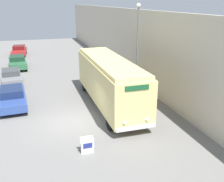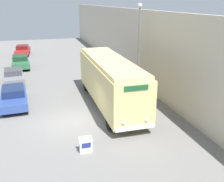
{
  "view_description": "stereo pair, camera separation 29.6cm",
  "coord_description": "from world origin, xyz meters",
  "px_view_note": "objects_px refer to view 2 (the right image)",
  "views": [
    {
      "loc": [
        -2.14,
        -15.53,
        7.55
      ],
      "look_at": [
        2.57,
        -0.44,
        2.05
      ],
      "focal_mm": 42.0,
      "sensor_mm": 36.0,
      "label": 1
    },
    {
      "loc": [
        -1.86,
        -15.62,
        7.55
      ],
      "look_at": [
        2.57,
        -0.44,
        2.05
      ],
      "focal_mm": 42.0,
      "sensor_mm": 36.0,
      "label": 2
    }
  ],
  "objects_px": {
    "sign_board": "(86,145)",
    "parked_car_mid": "(13,76)",
    "parked_car_distant": "(23,50)",
    "streetlamp": "(139,37)",
    "parked_car_near": "(14,96)",
    "parked_car_far": "(20,61)",
    "vintage_bus": "(110,80)"
  },
  "relations": [
    {
      "from": "streetlamp",
      "to": "parked_car_mid",
      "type": "xyz_separation_m",
      "value": [
        -10.52,
        5.33,
        -3.94
      ]
    },
    {
      "from": "parked_car_mid",
      "to": "parked_car_far",
      "type": "xyz_separation_m",
      "value": [
        0.39,
        6.34,
        0.01
      ]
    },
    {
      "from": "parked_car_distant",
      "to": "streetlamp",
      "type": "bearing_deg",
      "value": -58.77
    },
    {
      "from": "parked_car_near",
      "to": "parked_car_far",
      "type": "xyz_separation_m",
      "value": [
        0.03,
        12.21,
        0.02
      ]
    },
    {
      "from": "sign_board",
      "to": "parked_car_near",
      "type": "height_order",
      "value": "parked_car_near"
    },
    {
      "from": "sign_board",
      "to": "streetlamp",
      "type": "xyz_separation_m",
      "value": [
        6.2,
        8.51,
        4.23
      ]
    },
    {
      "from": "sign_board",
      "to": "parked_car_far",
      "type": "height_order",
      "value": "parked_car_far"
    },
    {
      "from": "streetlamp",
      "to": "parked_car_near",
      "type": "height_order",
      "value": "streetlamp"
    },
    {
      "from": "vintage_bus",
      "to": "parked_car_distant",
      "type": "bearing_deg",
      "value": 107.4
    },
    {
      "from": "parked_car_near",
      "to": "parked_car_far",
      "type": "bearing_deg",
      "value": 86.47
    },
    {
      "from": "streetlamp",
      "to": "parked_car_far",
      "type": "relative_size",
      "value": 1.49
    },
    {
      "from": "parked_car_distant",
      "to": "parked_car_mid",
      "type": "bearing_deg",
      "value": -87.76
    },
    {
      "from": "vintage_bus",
      "to": "streetlamp",
      "type": "xyz_separation_m",
      "value": [
        3.2,
        2.49,
        2.67
      ]
    },
    {
      "from": "vintage_bus",
      "to": "parked_car_mid",
      "type": "bearing_deg",
      "value": 133.1
    },
    {
      "from": "sign_board",
      "to": "parked_car_far",
      "type": "relative_size",
      "value": 0.19
    },
    {
      "from": "parked_car_mid",
      "to": "parked_car_distant",
      "type": "height_order",
      "value": "parked_car_distant"
    },
    {
      "from": "sign_board",
      "to": "parked_car_far",
      "type": "bearing_deg",
      "value": 101.02
    },
    {
      "from": "streetlamp",
      "to": "parked_car_distant",
      "type": "xyz_separation_m",
      "value": [
        -10.11,
        19.56,
        -3.95
      ]
    },
    {
      "from": "vintage_bus",
      "to": "streetlamp",
      "type": "relative_size",
      "value": 1.45
    },
    {
      "from": "streetlamp",
      "to": "sign_board",
      "type": "bearing_deg",
      "value": -126.04
    },
    {
      "from": "parked_car_near",
      "to": "parked_car_far",
      "type": "relative_size",
      "value": 0.99
    },
    {
      "from": "sign_board",
      "to": "parked_car_far",
      "type": "xyz_separation_m",
      "value": [
        -3.93,
        20.19,
        0.3
      ]
    },
    {
      "from": "vintage_bus",
      "to": "parked_car_near",
      "type": "distance_m",
      "value": 7.34
    },
    {
      "from": "streetlamp",
      "to": "parked_car_near",
      "type": "distance_m",
      "value": 10.91
    },
    {
      "from": "parked_car_near",
      "to": "parked_car_far",
      "type": "height_order",
      "value": "parked_car_far"
    },
    {
      "from": "sign_board",
      "to": "parked_car_distant",
      "type": "height_order",
      "value": "parked_car_distant"
    },
    {
      "from": "streetlamp",
      "to": "parked_car_distant",
      "type": "distance_m",
      "value": 22.37
    },
    {
      "from": "sign_board",
      "to": "parked_car_near",
      "type": "bearing_deg",
      "value": 116.36
    },
    {
      "from": "vintage_bus",
      "to": "parked_car_near",
      "type": "bearing_deg",
      "value": 164.26
    },
    {
      "from": "parked_car_near",
      "to": "parked_car_distant",
      "type": "xyz_separation_m",
      "value": [
        0.05,
        20.09,
        0.0
      ]
    },
    {
      "from": "sign_board",
      "to": "parked_car_mid",
      "type": "bearing_deg",
      "value": 107.34
    },
    {
      "from": "sign_board",
      "to": "parked_car_mid",
      "type": "height_order",
      "value": "parked_car_mid"
    }
  ]
}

